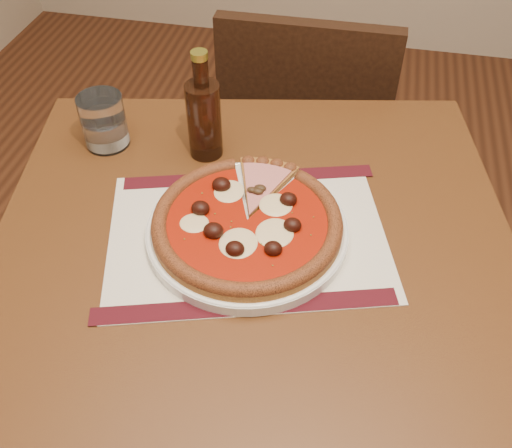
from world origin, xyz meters
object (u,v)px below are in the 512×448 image
(water_glass, at_px, (104,121))
(bottle, at_px, (204,116))
(chair_far, at_px, (305,137))
(plate, at_px, (247,231))
(pizza, at_px, (247,222))
(table, at_px, (253,289))

(water_glass, distance_m, bottle, 0.19)
(chair_far, bearing_deg, plate, 88.35)
(chair_far, height_order, water_glass, same)
(pizza, relative_size, water_glass, 2.98)
(chair_far, xyz_separation_m, bottle, (-0.13, -0.44, 0.34))
(plate, relative_size, water_glass, 3.18)
(table, relative_size, chair_far, 1.11)
(bottle, bearing_deg, water_glass, -176.56)
(chair_far, xyz_separation_m, water_glass, (-0.31, -0.45, 0.31))
(chair_far, bearing_deg, bottle, 73.18)
(table, relative_size, bottle, 4.79)
(table, bearing_deg, water_glass, 147.96)
(table, height_order, chair_far, chair_far)
(pizza, xyz_separation_m, bottle, (-0.12, 0.19, 0.05))
(chair_far, height_order, pizza, chair_far)
(water_glass, bearing_deg, bottle, 3.44)
(table, bearing_deg, plate, 123.06)
(table, distance_m, water_glass, 0.40)
(chair_far, relative_size, pizza, 2.95)
(plate, distance_m, pizza, 0.02)
(chair_far, bearing_deg, table, 89.62)
(plate, distance_m, bottle, 0.23)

